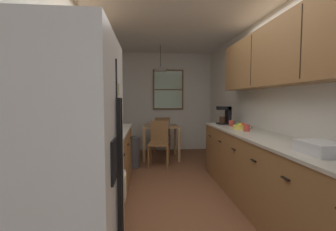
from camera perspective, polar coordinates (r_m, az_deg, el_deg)
name	(u,v)px	position (r m, az deg, el deg)	size (l,w,h in m)	color
ground_plane	(174,185)	(3.81, 1.49, -16.64)	(12.00, 12.00, 0.00)	brown
wall_left	(83,104)	(3.66, -19.97, 2.68)	(0.10, 9.00, 2.55)	silver
wall_right	(259,104)	(3.97, 21.28, 2.73)	(0.10, 9.00, 2.55)	silver
wall_back	(162,102)	(6.21, -1.46, 3.33)	(4.40, 0.10, 2.55)	silver
ceiling_slab	(174,15)	(3.78, 1.56, 23.22)	(4.40, 9.00, 0.08)	white
refrigerator	(56,184)	(1.55, -25.60, -14.78)	(0.72, 0.79, 1.71)	white
stove_range	(83,197)	(2.33, -19.99, -18.21)	(0.66, 0.59, 1.10)	white
microwave_over_range	(66,66)	(2.21, -23.61, 11.01)	(0.39, 0.63, 0.35)	white
counter_left	(106,162)	(3.50, -14.85, -10.92)	(0.64, 1.91, 0.90)	olive
upper_cabinets_left	(93,63)	(3.40, -17.79, 12.03)	(0.33, 1.99, 0.72)	olive
counter_right	(267,174)	(3.10, 23.03, -13.07)	(0.64, 3.39, 0.90)	olive
upper_cabinets_right	(285,53)	(3.04, 26.62, 13.47)	(0.33, 3.07, 0.73)	olive
dining_table	(161,132)	(5.30, -1.82, -3.98)	(0.81, 0.71, 0.75)	#A87F51
dining_chair_near	(159,141)	(4.76, -2.20, -6.23)	(0.46, 0.46, 0.90)	olive
dining_chair_far	(162,133)	(5.88, -1.51, -4.29)	(0.42, 0.42, 0.90)	olive
pendant_light	(160,69)	(5.30, -1.85, 11.35)	(0.30, 0.30, 0.58)	black
back_window	(168,90)	(6.16, 0.04, 6.31)	(0.80, 0.05, 1.05)	brown
trash_bin	(133,152)	(4.74, -8.65, -8.79)	(0.30, 0.30, 0.60)	#3F3F42
storage_canister	(92,132)	(2.60, -18.01, -3.77)	(0.12, 0.12, 0.20)	#D84C19
dish_towel	(125,186)	(2.40, -10.48, -16.66)	(0.02, 0.16, 0.24)	beige
coffee_maker	(225,115)	(4.27, 13.83, 0.14)	(0.22, 0.18, 0.32)	black
mug_by_coffeemaker	(231,123)	(4.01, 15.20, -1.82)	(0.12, 0.08, 0.10)	#BF3F33
mug_spare	(247,128)	(3.41, 18.67, -2.88)	(0.12, 0.08, 0.09)	#BF3F33
fruit_bowl	(240,126)	(3.65, 17.27, -2.57)	(0.22, 0.22, 0.09)	#E5D14C
dish_rack	(322,148)	(2.26, 33.42, -6.65)	(0.28, 0.34, 0.10)	silver
table_serving_bowl	(166,125)	(5.20, -0.55, -2.25)	(0.16, 0.16, 0.06)	#4C7299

